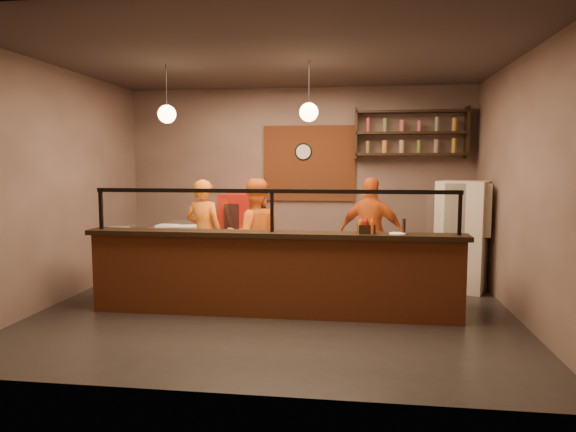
# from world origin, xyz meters

# --- Properties ---
(floor) EXTENTS (6.00, 6.00, 0.00)m
(floor) POSITION_xyz_m (0.00, 0.00, 0.00)
(floor) COLOR black
(floor) RESTS_ON ground
(ceiling) EXTENTS (6.00, 6.00, 0.00)m
(ceiling) POSITION_xyz_m (0.00, 0.00, 3.20)
(ceiling) COLOR #382E2B
(ceiling) RESTS_ON wall_back
(wall_back) EXTENTS (6.00, 0.00, 6.00)m
(wall_back) POSITION_xyz_m (0.00, 2.50, 1.60)
(wall_back) COLOR #776157
(wall_back) RESTS_ON floor
(wall_left) EXTENTS (0.00, 5.00, 5.00)m
(wall_left) POSITION_xyz_m (-3.00, 0.00, 1.60)
(wall_left) COLOR #776157
(wall_left) RESTS_ON floor
(wall_right) EXTENTS (0.00, 5.00, 5.00)m
(wall_right) POSITION_xyz_m (3.00, 0.00, 1.60)
(wall_right) COLOR #776157
(wall_right) RESTS_ON floor
(wall_front) EXTENTS (6.00, 0.00, 6.00)m
(wall_front) POSITION_xyz_m (0.00, -2.50, 1.60)
(wall_front) COLOR #776157
(wall_front) RESTS_ON floor
(brick_patch) EXTENTS (1.60, 0.04, 1.30)m
(brick_patch) POSITION_xyz_m (0.20, 2.47, 1.90)
(brick_patch) COLOR brown
(brick_patch) RESTS_ON wall_back
(service_counter) EXTENTS (4.60, 0.25, 1.00)m
(service_counter) POSITION_xyz_m (0.00, -0.30, 0.50)
(service_counter) COLOR brown
(service_counter) RESTS_ON floor
(counter_ledge) EXTENTS (4.70, 0.37, 0.06)m
(counter_ledge) POSITION_xyz_m (0.00, -0.30, 1.03)
(counter_ledge) COLOR black
(counter_ledge) RESTS_ON service_counter
(worktop_cabinet) EXTENTS (4.60, 0.75, 0.85)m
(worktop_cabinet) POSITION_xyz_m (0.00, 0.20, 0.42)
(worktop_cabinet) COLOR gray
(worktop_cabinet) RESTS_ON floor
(worktop) EXTENTS (4.60, 0.75, 0.05)m
(worktop) POSITION_xyz_m (0.00, 0.20, 0.88)
(worktop) COLOR white
(worktop) RESTS_ON worktop_cabinet
(sneeze_guard) EXTENTS (4.50, 0.05, 0.52)m
(sneeze_guard) POSITION_xyz_m (0.00, -0.30, 1.37)
(sneeze_guard) COLOR white
(sneeze_guard) RESTS_ON counter_ledge
(wall_shelving) EXTENTS (1.84, 0.28, 0.85)m
(wall_shelving) POSITION_xyz_m (1.90, 2.32, 2.40)
(wall_shelving) COLOR black
(wall_shelving) RESTS_ON wall_back
(wall_clock) EXTENTS (0.30, 0.04, 0.30)m
(wall_clock) POSITION_xyz_m (0.10, 2.46, 2.10)
(wall_clock) COLOR black
(wall_clock) RESTS_ON wall_back
(pendant_left) EXTENTS (0.24, 0.24, 0.77)m
(pendant_left) POSITION_xyz_m (-1.50, 0.20, 2.55)
(pendant_left) COLOR black
(pendant_left) RESTS_ON ceiling
(pendant_right) EXTENTS (0.24, 0.24, 0.77)m
(pendant_right) POSITION_xyz_m (0.40, 0.20, 2.55)
(pendant_right) COLOR black
(pendant_right) RESTS_ON ceiling
(cook_left) EXTENTS (0.68, 0.53, 1.66)m
(cook_left) POSITION_xyz_m (-1.28, 1.07, 0.83)
(cook_left) COLOR orange
(cook_left) RESTS_ON floor
(cook_mid) EXTENTS (0.98, 0.87, 1.68)m
(cook_mid) POSITION_xyz_m (-0.44, 0.79, 0.84)
(cook_mid) COLOR #D05B13
(cook_mid) RESTS_ON floor
(cook_right) EXTENTS (1.06, 0.62, 1.69)m
(cook_right) POSITION_xyz_m (1.25, 1.32, 0.85)
(cook_right) COLOR #C64E12
(cook_right) RESTS_ON floor
(fridge) EXTENTS (0.88, 0.86, 1.64)m
(fridge) POSITION_xyz_m (2.60, 1.42, 0.82)
(fridge) COLOR beige
(fridge) RESTS_ON floor
(red_cooler) EXTENTS (0.69, 0.65, 1.38)m
(red_cooler) POSITION_xyz_m (-0.96, 2.15, 0.69)
(red_cooler) COLOR red
(red_cooler) RESTS_ON floor
(pizza_dough) EXTENTS (0.64, 0.64, 0.01)m
(pizza_dough) POSITION_xyz_m (-0.50, 0.10, 0.91)
(pizza_dough) COLOR white
(pizza_dough) RESTS_ON worktop
(prep_tub_a) EXTENTS (0.38, 0.33, 0.17)m
(prep_tub_a) POSITION_xyz_m (-1.27, 0.10, 0.98)
(prep_tub_a) COLOR silver
(prep_tub_a) RESTS_ON worktop
(prep_tub_b) EXTENTS (0.29, 0.24, 0.14)m
(prep_tub_b) POSITION_xyz_m (-1.61, 0.40, 0.97)
(prep_tub_b) COLOR silver
(prep_tub_b) RESTS_ON worktop
(prep_tub_c) EXTENTS (0.31, 0.26, 0.14)m
(prep_tub_c) POSITION_xyz_m (-2.15, -0.03, 0.97)
(prep_tub_c) COLOR silver
(prep_tub_c) RESTS_ON worktop
(rolling_pin) EXTENTS (0.37, 0.08, 0.06)m
(rolling_pin) POSITION_xyz_m (-1.01, 0.19, 0.93)
(rolling_pin) COLOR yellow
(rolling_pin) RESTS_ON worktop
(condiment_caddy) EXTENTS (0.21, 0.18, 0.11)m
(condiment_caddy) POSITION_xyz_m (1.14, -0.30, 1.11)
(condiment_caddy) COLOR black
(condiment_caddy) RESTS_ON counter_ledge
(pepper_mill) EXTENTS (0.05, 0.05, 0.18)m
(pepper_mill) POSITION_xyz_m (1.58, -0.29, 1.15)
(pepper_mill) COLOR black
(pepper_mill) RESTS_ON counter_ledge
(small_plate) EXTENTS (0.23, 0.23, 0.01)m
(small_plate) POSITION_xyz_m (1.51, -0.32, 1.07)
(small_plate) COLOR white
(small_plate) RESTS_ON counter_ledge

